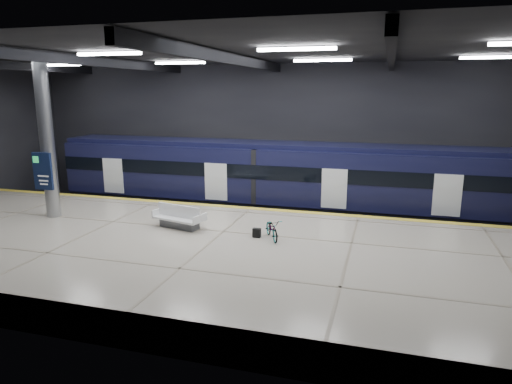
% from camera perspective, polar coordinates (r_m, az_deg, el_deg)
% --- Properties ---
extents(ground, '(30.00, 30.00, 0.00)m').
position_cam_1_polar(ground, '(19.43, -3.00, -7.17)').
color(ground, black).
rests_on(ground, ground).
extents(room_shell, '(30.10, 16.10, 8.05)m').
position_cam_1_polar(room_shell, '(18.31, -3.21, 9.93)').
color(room_shell, black).
rests_on(room_shell, ground).
extents(platform, '(30.00, 11.00, 1.10)m').
position_cam_1_polar(platform, '(17.05, -5.81, -8.13)').
color(platform, beige).
rests_on(platform, ground).
extents(safety_strip, '(30.00, 0.40, 0.01)m').
position_cam_1_polar(safety_strip, '(21.60, -0.64, -2.04)').
color(safety_strip, yellow).
rests_on(safety_strip, platform).
extents(rails, '(30.00, 1.52, 0.16)m').
position_cam_1_polar(rails, '(24.42, 1.24, -2.79)').
color(rails, gray).
rests_on(rails, ground).
extents(train, '(29.40, 2.84, 3.79)m').
position_cam_1_polar(train, '(23.46, 7.23, 1.43)').
color(train, black).
rests_on(train, ground).
extents(bench, '(2.30, 1.37, 0.95)m').
position_cam_1_polar(bench, '(18.78, -9.57, -3.44)').
color(bench, '#595B60').
rests_on(bench, platform).
extents(bicycle, '(1.20, 1.58, 0.79)m').
position_cam_1_polar(bicycle, '(17.16, 2.02, -4.60)').
color(bicycle, '#99999E').
rests_on(bicycle, platform).
extents(pannier_bag, '(0.31, 0.20, 0.35)m').
position_cam_1_polar(pannier_bag, '(17.37, 0.09, -5.13)').
color(pannier_bag, black).
rests_on(pannier_bag, platform).
extents(info_column, '(0.90, 0.78, 6.90)m').
position_cam_1_polar(info_column, '(21.58, -24.73, 5.86)').
color(info_column, '#9EA0A5').
rests_on(info_column, platform).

